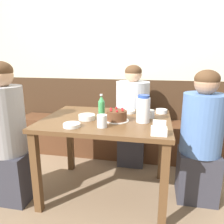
{
  "coord_description": "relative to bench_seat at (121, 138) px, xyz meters",
  "views": [
    {
      "loc": [
        0.41,
        -1.79,
        1.26
      ],
      "look_at": [
        0.04,
        0.05,
        0.78
      ],
      "focal_mm": 35.0,
      "sensor_mm": 36.0,
      "label": 1
    }
  ],
  "objects": [
    {
      "name": "bowl_sauce_shallow",
      "position": [
        0.48,
        -0.54,
        0.52
      ],
      "size": [
        0.11,
        0.11,
        0.04
      ],
      "color": "white",
      "rests_on": "dining_table"
    },
    {
      "name": "soju_bottle",
      "position": [
        -0.06,
        -0.78,
        0.6
      ],
      "size": [
        0.06,
        0.06,
        0.21
      ],
      "color": "#388E4C",
      "rests_on": "dining_table"
    },
    {
      "name": "napkin_holder",
      "position": [
        0.45,
        -1.15,
        0.54
      ],
      "size": [
        0.11,
        0.08,
        0.11
      ],
      "color": "white",
      "rests_on": "dining_table"
    },
    {
      "name": "glass_tumbler_short",
      "position": [
        0.37,
        -0.73,
        0.54
      ],
      "size": [
        0.07,
        0.07,
        0.07
      ],
      "color": "silver",
      "rests_on": "dining_table"
    },
    {
      "name": "glass_water_tall",
      "position": [
        0.02,
        -1.06,
        0.55
      ],
      "size": [
        0.08,
        0.08,
        0.1
      ],
      "color": "silver",
      "rests_on": "dining_table"
    },
    {
      "name": "person_grey_tee",
      "position": [
        -0.81,
        -1.08,
        0.35
      ],
      "size": [
        0.34,
        0.31,
        1.23
      ],
      "color": "#33333D",
      "rests_on": "ground_plane"
    },
    {
      "name": "person_teal_shirt",
      "position": [
        0.81,
        -0.74,
        0.33
      ],
      "size": [
        0.35,
        0.35,
        1.16
      ],
      "rotation": [
        0.0,
        0.0,
        3.14
      ],
      "color": "#33333D",
      "rests_on": "ground_plane"
    },
    {
      "name": "bowl_side_dish",
      "position": [
        -0.16,
        -0.88,
        0.52
      ],
      "size": [
        0.14,
        0.14,
        0.04
      ],
      "color": "white",
      "rests_on": "dining_table"
    },
    {
      "name": "back_wall",
      "position": [
        0.0,
        0.22,
        1.02
      ],
      "size": [
        4.8,
        0.04,
        2.5
      ],
      "color": "#3D2819",
      "rests_on": "ground_plane"
    },
    {
      "name": "bowl_soup_white",
      "position": [
        0.17,
        -0.59,
        0.51
      ],
      "size": [
        0.12,
        0.12,
        0.03
      ],
      "color": "white",
      "rests_on": "dining_table"
    },
    {
      "name": "ground_plane",
      "position": [
        0.0,
        -0.83,
        -0.23
      ],
      "size": [
        12.0,
        12.0,
        0.0
      ],
      "primitive_type": "plane",
      "color": "#846B51"
    },
    {
      "name": "water_pitcher",
      "position": [
        0.32,
        -0.86,
        0.61
      ],
      "size": [
        0.11,
        0.11,
        0.23
      ],
      "color": "white",
      "rests_on": "dining_table"
    },
    {
      "name": "birthday_cake",
      "position": [
        0.1,
        -0.87,
        0.54
      ],
      "size": [
        0.21,
        0.21,
        0.11
      ],
      "color": "white",
      "rests_on": "dining_table"
    },
    {
      "name": "dining_table",
      "position": [
        0.0,
        -0.83,
        0.39
      ],
      "size": [
        1.1,
        0.82,
        0.73
      ],
      "color": "brown",
      "rests_on": "ground_plane"
    },
    {
      "name": "person_pale_blue_shirt",
      "position": [
        0.16,
        -0.16,
        0.35
      ],
      "size": [
        0.38,
        0.38,
        1.17
      ],
      "rotation": [
        0.0,
        0.0,
        -1.57
      ],
      "color": "#33333D",
      "rests_on": "ground_plane"
    },
    {
      "name": "bench_seat",
      "position": [
        0.0,
        0.0,
        0.0
      ],
      "size": [
        2.73,
        0.38,
        0.47
      ],
      "color": "#56331E",
      "rests_on": "ground_plane"
    },
    {
      "name": "bowl_rice_small",
      "position": [
        -0.21,
        -1.1,
        0.51
      ],
      "size": [
        0.13,
        0.13,
        0.03
      ],
      "color": "white",
      "rests_on": "dining_table"
    }
  ]
}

